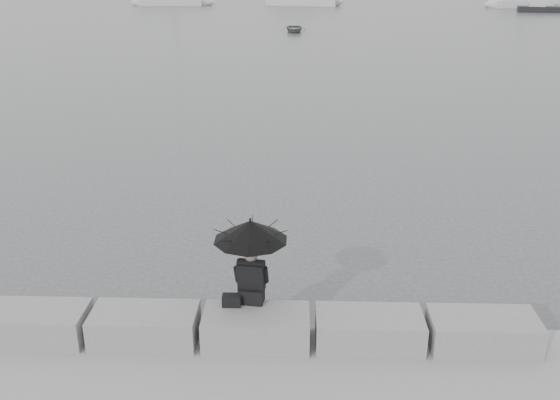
{
  "coord_description": "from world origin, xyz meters",
  "views": [
    {
      "loc": [
        0.61,
        -8.47,
        6.03
      ],
      "look_at": [
        0.25,
        3.0,
        1.47
      ],
      "focal_mm": 40.0,
      "sensor_mm": 36.0,
      "label": 1
    }
  ],
  "objects_px": {
    "sailboat_left": "(171,1)",
    "dinghy": "(294,29)",
    "sailboat_right": "(521,3)",
    "small_motorboat": "(544,9)",
    "seated_person": "(251,243)"
  },
  "relations": [
    {
      "from": "sailboat_left",
      "to": "dinghy",
      "type": "xyz_separation_m",
      "value": [
        15.36,
        -27.27,
        -0.27
      ]
    },
    {
      "from": "sailboat_right",
      "to": "dinghy",
      "type": "bearing_deg",
      "value": -144.85
    },
    {
      "from": "sailboat_left",
      "to": "small_motorboat",
      "type": "height_order",
      "value": "sailboat_left"
    },
    {
      "from": "seated_person",
      "to": "sailboat_left",
      "type": "xyz_separation_m",
      "value": [
        -15.14,
        71.27,
        -1.47
      ]
    },
    {
      "from": "sailboat_right",
      "to": "small_motorboat",
      "type": "xyz_separation_m",
      "value": [
        0.32,
        -6.67,
        -0.22
      ]
    },
    {
      "from": "dinghy",
      "to": "seated_person",
      "type": "bearing_deg",
      "value": -91.43
    },
    {
      "from": "sailboat_left",
      "to": "small_motorboat",
      "type": "bearing_deg",
      "value": -13.52
    },
    {
      "from": "sailboat_left",
      "to": "small_motorboat",
      "type": "relative_size",
      "value": 2.29
    },
    {
      "from": "seated_person",
      "to": "small_motorboat",
      "type": "bearing_deg",
      "value": 74.62
    },
    {
      "from": "seated_person",
      "to": "sailboat_left",
      "type": "relative_size",
      "value": 0.11
    },
    {
      "from": "dinghy",
      "to": "sailboat_right",
      "type": "bearing_deg",
      "value": 42.72
    },
    {
      "from": "sailboat_right",
      "to": "sailboat_left",
      "type": "bearing_deg",
      "value": 169.09
    },
    {
      "from": "seated_person",
      "to": "small_motorboat",
      "type": "distance_m",
      "value": 68.65
    },
    {
      "from": "small_motorboat",
      "to": "dinghy",
      "type": "distance_m",
      "value": 33.02
    },
    {
      "from": "sailboat_left",
      "to": "small_motorboat",
      "type": "xyz_separation_m",
      "value": [
        42.37,
        -8.28,
        -0.21
      ]
    }
  ]
}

